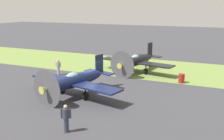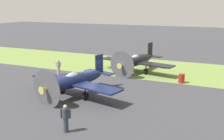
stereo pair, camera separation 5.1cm
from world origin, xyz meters
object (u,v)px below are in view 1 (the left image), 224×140
at_px(fuel_drum, 181,78).
at_px(ground_crew_mechanic, 58,67).
at_px(airplane_wingman, 137,61).
at_px(ground_crew_chief, 66,118).
at_px(airplane_lead, 76,80).

bearing_deg(fuel_drum, ground_crew_mechanic, 10.39).
relative_size(airplane_wingman, ground_crew_chief, 5.21).
bearing_deg(airplane_wingman, airplane_lead, 91.41).
relative_size(ground_crew_chief, fuel_drum, 1.92).
bearing_deg(ground_crew_mechanic, airplane_wingman, -151.79).
relative_size(airplane_wingman, fuel_drum, 10.01).
xyz_separation_m(ground_crew_chief, ground_crew_mechanic, (8.61, -11.39, 0.00)).
xyz_separation_m(airplane_lead, airplane_wingman, (-1.81, -10.12, -0.01)).
bearing_deg(airplane_wingman, ground_crew_chief, 106.04).
xyz_separation_m(airplane_lead, ground_crew_chief, (-3.08, 6.10, -0.44)).
height_order(airplane_lead, ground_crew_chief, airplane_lead).
bearing_deg(airplane_wingman, ground_crew_mechanic, 44.84).
bearing_deg(ground_crew_chief, airplane_lead, -88.26).
height_order(airplane_lead, fuel_drum, airplane_lead).
distance_m(ground_crew_chief, fuel_drum, 14.39).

